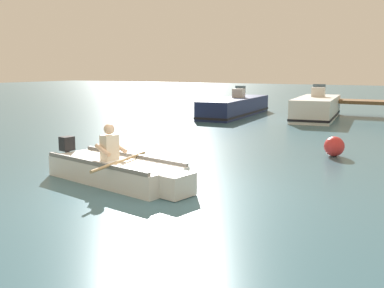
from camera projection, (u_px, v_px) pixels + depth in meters
ground_plane at (163, 194)px, 8.27m from camera, size 120.00×120.00×0.00m
rowboat_with_person at (117, 170)px, 9.12m from camera, size 3.72×2.04×1.19m
moored_boat_navy at (235, 107)px, 22.14m from camera, size 2.07×6.54×1.45m
moored_boat_white at (317, 109)px, 20.63m from camera, size 2.31×5.36×1.58m
mooring_buoy at (334, 146)px, 11.83m from camera, size 0.53×0.53×0.53m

